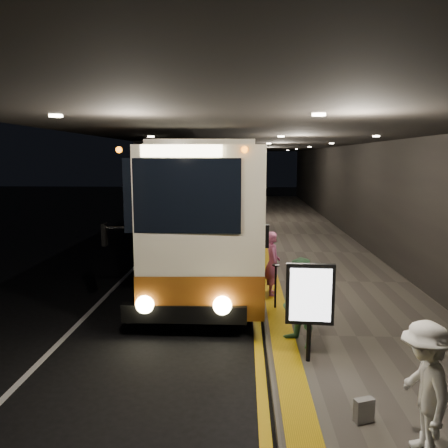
{
  "coord_description": "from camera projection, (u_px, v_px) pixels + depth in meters",
  "views": [
    {
      "loc": [
        2.04,
        -11.89,
        3.83
      ],
      "look_at": [
        1.39,
        2.0,
        1.7
      ],
      "focal_mm": 35.0,
      "sensor_mm": 36.0,
      "label": 1
    }
  ],
  "objects": [
    {
      "name": "ground",
      "position": [
        172.0,
        293.0,
        12.41
      ],
      "size": [
        90.0,
        90.0,
        0.0
      ],
      "primitive_type": "plane",
      "color": "black"
    },
    {
      "name": "tactile_strip",
      "position": [
        265.0,
        251.0,
        17.19
      ],
      "size": [
        0.5,
        50.0,
        0.01
      ],
      "primitive_type": "cube",
      "color": "gold",
      "rests_on": "sidewalk"
    },
    {
      "name": "bag_polka",
      "position": [
        364.0,
        410.0,
        6.11
      ],
      "size": [
        0.3,
        0.21,
        0.34
      ],
      "primitive_type": "cube",
      "rotation": [
        0.0,
        0.0,
        0.36
      ],
      "color": "black",
      "rests_on": "sidewalk"
    },
    {
      "name": "kerb_stripe_yellow",
      "position": [
        252.0,
        255.0,
        17.24
      ],
      "size": [
        0.18,
        50.0,
        0.01
      ],
      "primitive_type": "cube",
      "color": "gold",
      "rests_on": "ground"
    },
    {
      "name": "lane_line_white",
      "position": [
        148.0,
        254.0,
        17.43
      ],
      "size": [
        0.12,
        50.0,
        0.01
      ],
      "primitive_type": "cube",
      "color": "silver",
      "rests_on": "ground"
    },
    {
      "name": "passenger_boarding",
      "position": [
        272.0,
        263.0,
        11.69
      ],
      "size": [
        0.45,
        0.65,
        1.73
      ],
      "primitive_type": "imported",
      "rotation": [
        0.0,
        0.0,
        1.63
      ],
      "color": "#B35382",
      "rests_on": "sidewalk"
    },
    {
      "name": "passenger_waiting_white",
      "position": [
        424.0,
        389.0,
        5.38
      ],
      "size": [
        0.57,
        1.13,
        1.71
      ],
      "primitive_type": "imported",
      "rotation": [
        0.0,
        0.0,
        -1.63
      ],
      "color": "white",
      "rests_on": "sidewalk"
    },
    {
      "name": "info_sign",
      "position": [
        310.0,
        296.0,
        7.77
      ],
      "size": [
        0.86,
        0.16,
        1.82
      ],
      "rotation": [
        0.0,
        0.0,
        -0.05
      ],
      "color": "black",
      "rests_on": "sidewalk"
    },
    {
      "name": "support_columns",
      "position": [
        149.0,
        202.0,
        16.1
      ],
      "size": [
        0.8,
        24.8,
        4.4
      ],
      "color": "black",
      "rests_on": "ground"
    },
    {
      "name": "stanchion_post",
      "position": [
        275.0,
        287.0,
        10.68
      ],
      "size": [
        0.05,
        0.05,
        1.08
      ],
      "primitive_type": "cylinder",
      "color": "black",
      "rests_on": "sidewalk"
    },
    {
      "name": "canopy",
      "position": [
        257.0,
        137.0,
        16.54
      ],
      "size": [
        9.0,
        50.0,
        0.4
      ],
      "primitive_type": "cube",
      "color": "black",
      "rests_on": "support_columns"
    },
    {
      "name": "coach_second",
      "position": [
        228.0,
        188.0,
        27.61
      ],
      "size": [
        3.3,
        12.56,
        3.91
      ],
      "rotation": [
        0.0,
        0.0,
        0.06
      ],
      "color": "beige",
      "rests_on": "ground"
    },
    {
      "name": "terminal_wall",
      "position": [
        375.0,
        179.0,
        16.57
      ],
      "size": [
        0.1,
        50.0,
        6.0
      ],
      "primitive_type": "cube",
      "color": "black",
      "rests_on": "ground"
    },
    {
      "name": "sidewalk",
      "position": [
        313.0,
        254.0,
        17.12
      ],
      "size": [
        4.5,
        50.0,
        0.15
      ],
      "primitive_type": "cube",
      "color": "#514C44",
      "rests_on": "ground"
    },
    {
      "name": "coach_main",
      "position": [
        209.0,
        211.0,
        15.24
      ],
      "size": [
        3.37,
        13.2,
        4.08
      ],
      "rotation": [
        0.0,
        0.0,
        0.05
      ],
      "color": "beige",
      "rests_on": "ground"
    },
    {
      "name": "passenger_waiting_green",
      "position": [
        301.0,
        302.0,
        8.51
      ],
      "size": [
        0.93,
        1.0,
        1.75
      ],
      "primitive_type": "imported",
      "rotation": [
        0.0,
        0.0,
        -0.93
      ],
      "color": "#467E50",
      "rests_on": "sidewalk"
    }
  ]
}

